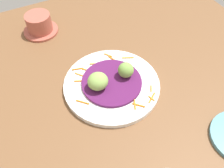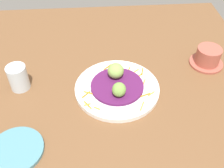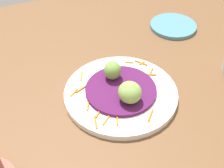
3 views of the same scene
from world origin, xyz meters
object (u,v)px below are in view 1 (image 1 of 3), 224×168
at_px(guac_scoop_left, 126,70).
at_px(terracotta_bowl, 39,24).
at_px(main_plate, 112,85).
at_px(guac_scoop_center, 98,81).

distance_m(guac_scoop_left, terracotta_bowl, 0.35).
xyz_separation_m(main_plate, guac_scoop_center, (-0.04, -0.00, 0.04)).
bearing_deg(main_plate, guac_scoop_left, 1.77).
relative_size(main_plate, guac_scoop_left, 5.97).
xyz_separation_m(main_plate, guac_scoop_left, (0.04, 0.00, 0.04)).
xyz_separation_m(guac_scoop_center, terracotta_bowl, (-0.07, 0.32, -0.02)).
distance_m(main_plate, guac_scoop_left, 0.06).
distance_m(guac_scoop_left, guac_scoop_center, 0.08).
height_order(guac_scoop_left, terracotta_bowl, guac_scoop_left).
distance_m(main_plate, guac_scoop_center, 0.06).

